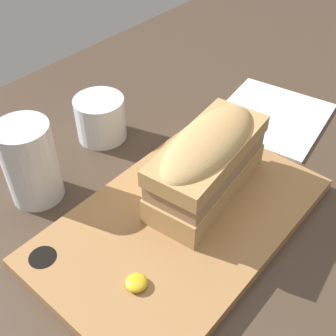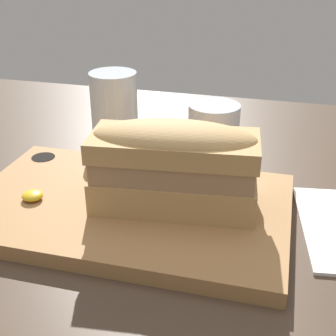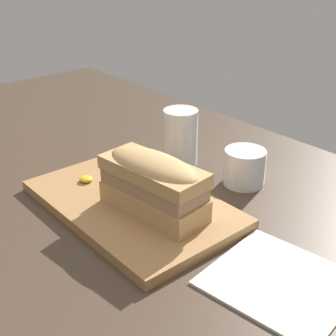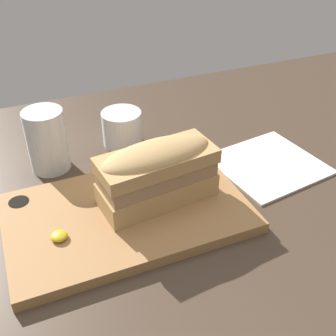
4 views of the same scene
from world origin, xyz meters
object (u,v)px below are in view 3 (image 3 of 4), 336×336
wine_glass (244,169)px  napkin (280,281)px  serving_board (132,204)px  water_glass (180,140)px  sandwich (152,181)px

wine_glass → napkin: (23.37, -18.75, -2.96)cm
serving_board → napkin: bearing=7.2°
serving_board → water_glass: size_ratio=3.21×
serving_board → napkin: size_ratio=1.81×
water_glass → napkin: water_glass is taller
serving_board → sandwich: sandwich is taller
water_glass → napkin: 42.04cm
serving_board → wine_glass: (6.65, 22.54, 2.22)cm
water_glass → wine_glass: (15.34, 3.13, -2.03)cm
serving_board → sandwich: bearing=5.0°
water_glass → napkin: size_ratio=0.56×
sandwich → water_glass: 23.68cm
water_glass → napkin: (38.71, -15.62, -4.99)cm
sandwich → serving_board: bearing=-175.0°
water_glass → sandwich: bearing=-53.5°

